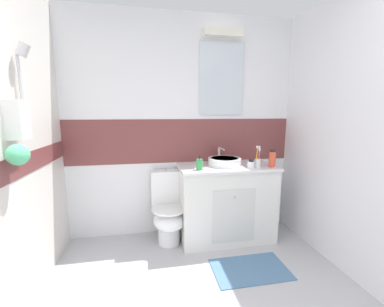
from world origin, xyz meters
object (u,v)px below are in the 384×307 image
sink_basin (224,161)px  hair_gel_jar (251,164)px  soap_dispenser (199,164)px  mouthwash_bottle (272,159)px  toothbrush_cup (258,162)px  toilet (168,210)px

sink_basin → hair_gel_jar: size_ratio=4.66×
soap_dispenser → hair_gel_jar: 0.55m
sink_basin → hair_gel_jar: sink_basin is taller
hair_gel_jar → mouthwash_bottle: bearing=-0.7°
toothbrush_cup → hair_gel_jar: size_ratio=2.68×
toothbrush_cup → sink_basin: bearing=154.3°
toilet → mouthwash_bottle: mouthwash_bottle is taller
toothbrush_cup → hair_gel_jar: toothbrush_cup is taller
soap_dispenser → hair_gel_jar: bearing=-0.9°
hair_gel_jar → toothbrush_cup: bearing=11.3°
hair_gel_jar → toilet: bearing=167.6°
toilet → hair_gel_jar: bearing=-12.4°
sink_basin → mouthwash_bottle: mouthwash_bottle is taller
mouthwash_bottle → hair_gel_jar: 0.24m
toothbrush_cup → mouthwash_bottle: (0.15, -0.02, 0.03)m
toilet → soap_dispenser: size_ratio=5.25×
sink_basin → hair_gel_jar: 0.29m
mouthwash_bottle → sink_basin: bearing=160.0°
toothbrush_cup → mouthwash_bottle: toothbrush_cup is taller
toilet → mouthwash_bottle: (1.10, -0.19, 0.57)m
sink_basin → mouthwash_bottle: (0.47, -0.17, 0.04)m
soap_dispenser → mouthwash_bottle: 0.79m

